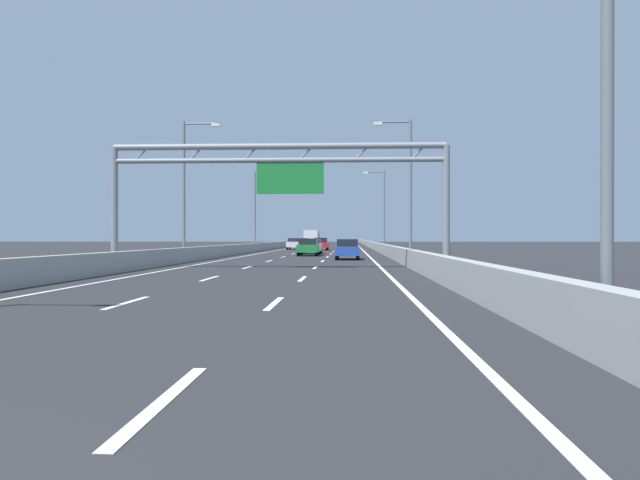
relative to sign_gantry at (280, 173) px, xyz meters
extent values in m
plane|color=#262628|center=(-0.08, 70.91, -4.88)|extent=(260.00, 260.00, 0.00)
cube|color=white|center=(-1.88, -16.59, -4.87)|extent=(0.16, 3.00, 0.01)
cube|color=white|center=(-1.88, -7.59, -4.87)|extent=(0.16, 3.00, 0.01)
cube|color=white|center=(-1.88, 1.41, -4.87)|extent=(0.16, 3.00, 0.01)
cube|color=white|center=(-1.88, 10.41, -4.87)|extent=(0.16, 3.00, 0.01)
cube|color=white|center=(-1.88, 19.41, -4.87)|extent=(0.16, 3.00, 0.01)
cube|color=white|center=(-1.88, 28.41, -4.87)|extent=(0.16, 3.00, 0.01)
cube|color=white|center=(-1.88, 37.41, -4.87)|extent=(0.16, 3.00, 0.01)
cube|color=white|center=(-1.88, 46.41, -4.87)|extent=(0.16, 3.00, 0.01)
cube|color=white|center=(-1.88, 55.41, -4.87)|extent=(0.16, 3.00, 0.01)
cube|color=white|center=(-1.88, 64.41, -4.87)|extent=(0.16, 3.00, 0.01)
cube|color=white|center=(-1.88, 73.41, -4.87)|extent=(0.16, 3.00, 0.01)
cube|color=white|center=(-1.88, 82.41, -4.87)|extent=(0.16, 3.00, 0.01)
cube|color=white|center=(-1.88, 91.41, -4.87)|extent=(0.16, 3.00, 0.01)
cube|color=white|center=(-1.88, 100.41, -4.87)|extent=(0.16, 3.00, 0.01)
cube|color=white|center=(-1.88, 109.41, -4.87)|extent=(0.16, 3.00, 0.01)
cube|color=white|center=(-1.88, 118.41, -4.87)|extent=(0.16, 3.00, 0.01)
cube|color=white|center=(-1.88, 127.41, -4.87)|extent=(0.16, 3.00, 0.01)
cube|color=white|center=(1.72, -25.59, -4.87)|extent=(0.16, 3.00, 0.01)
cube|color=white|center=(1.72, -16.59, -4.87)|extent=(0.16, 3.00, 0.01)
cube|color=white|center=(1.72, -7.59, -4.87)|extent=(0.16, 3.00, 0.01)
cube|color=white|center=(1.72, 1.41, -4.87)|extent=(0.16, 3.00, 0.01)
cube|color=white|center=(1.72, 10.41, -4.87)|extent=(0.16, 3.00, 0.01)
cube|color=white|center=(1.72, 19.41, -4.87)|extent=(0.16, 3.00, 0.01)
cube|color=white|center=(1.72, 28.41, -4.87)|extent=(0.16, 3.00, 0.01)
cube|color=white|center=(1.72, 37.41, -4.87)|extent=(0.16, 3.00, 0.01)
cube|color=white|center=(1.72, 46.41, -4.87)|extent=(0.16, 3.00, 0.01)
cube|color=white|center=(1.72, 55.41, -4.87)|extent=(0.16, 3.00, 0.01)
cube|color=white|center=(1.72, 64.41, -4.87)|extent=(0.16, 3.00, 0.01)
cube|color=white|center=(1.72, 73.41, -4.87)|extent=(0.16, 3.00, 0.01)
cube|color=white|center=(1.72, 82.41, -4.87)|extent=(0.16, 3.00, 0.01)
cube|color=white|center=(1.72, 91.41, -4.87)|extent=(0.16, 3.00, 0.01)
cube|color=white|center=(1.72, 100.41, -4.87)|extent=(0.16, 3.00, 0.01)
cube|color=white|center=(1.72, 109.41, -4.87)|extent=(0.16, 3.00, 0.01)
cube|color=white|center=(1.72, 118.41, -4.87)|extent=(0.16, 3.00, 0.01)
cube|color=white|center=(1.72, 127.41, -4.87)|extent=(0.16, 3.00, 0.01)
cube|color=white|center=(-5.33, 58.91, -4.87)|extent=(0.16, 176.00, 0.01)
cube|color=white|center=(5.17, 58.91, -4.87)|extent=(0.16, 176.00, 0.01)
cube|color=#9E9E99|center=(-6.98, 80.91, -4.40)|extent=(0.45, 220.00, 0.95)
cube|color=#9E9E99|center=(6.82, 80.91, -4.40)|extent=(0.45, 220.00, 0.95)
cylinder|color=gray|center=(-8.51, 0.00, -1.78)|extent=(0.36, 0.36, 6.20)
cylinder|color=gray|center=(8.36, 0.00, -1.78)|extent=(0.36, 0.36, 6.20)
cylinder|color=gray|center=(-0.08, 0.00, 1.32)|extent=(16.87, 0.32, 0.32)
cylinder|color=gray|center=(-0.08, 0.00, 0.62)|extent=(16.87, 0.26, 0.26)
cylinder|color=gray|center=(-7.11, 0.00, 0.97)|extent=(0.74, 0.10, 0.74)
cylinder|color=gray|center=(-4.29, 0.00, 0.97)|extent=(0.74, 0.10, 0.74)
cylinder|color=gray|center=(-1.48, 0.00, 0.97)|extent=(0.74, 0.10, 0.74)
cylinder|color=gray|center=(1.33, 0.00, 0.97)|extent=(0.74, 0.10, 0.74)
cylinder|color=gray|center=(4.14, 0.00, 0.97)|extent=(0.74, 0.10, 0.74)
cylinder|color=gray|center=(6.95, 0.00, 0.97)|extent=(0.74, 0.10, 0.74)
cube|color=#19752D|center=(0.53, 0.00, -0.28)|extent=(3.40, 0.12, 1.60)
cylinder|color=slate|center=(7.62, -21.44, -0.13)|extent=(0.20, 0.20, 9.50)
cylinder|color=slate|center=(-7.78, 10.74, -0.13)|extent=(0.20, 0.20, 9.50)
cylinder|color=slate|center=(-6.68, 10.74, 4.47)|extent=(2.20, 0.12, 0.12)
cube|color=#F2EAC6|center=(-5.58, 10.74, 4.37)|extent=(0.56, 0.28, 0.20)
cylinder|color=slate|center=(7.62, 10.74, -0.13)|extent=(0.20, 0.20, 9.50)
cylinder|color=slate|center=(6.52, 10.74, 4.47)|extent=(2.20, 0.12, 0.12)
cube|color=#F2EAC6|center=(5.42, 10.74, 4.37)|extent=(0.56, 0.28, 0.20)
cylinder|color=slate|center=(-7.78, 42.92, -0.13)|extent=(0.20, 0.20, 9.50)
cylinder|color=slate|center=(-6.68, 42.92, 4.47)|extent=(2.20, 0.12, 0.12)
cube|color=#F2EAC6|center=(-5.58, 42.92, 4.37)|extent=(0.56, 0.28, 0.20)
cylinder|color=slate|center=(7.62, 42.92, -0.13)|extent=(0.20, 0.20, 9.50)
cylinder|color=slate|center=(6.52, 42.92, 4.47)|extent=(2.20, 0.12, 0.12)
cube|color=#F2EAC6|center=(5.42, 42.92, 4.37)|extent=(0.56, 0.28, 0.20)
cube|color=orange|center=(-3.87, 66.97, -4.22)|extent=(1.71, 4.22, 0.67)
cube|color=black|center=(-3.87, 66.83, -3.64)|extent=(1.50, 1.76, 0.50)
cylinder|color=black|center=(-4.61, 68.53, -4.56)|extent=(0.22, 0.64, 0.64)
cylinder|color=black|center=(-3.12, 68.53, -4.56)|extent=(0.22, 0.64, 0.64)
cylinder|color=black|center=(-4.61, 65.41, -4.56)|extent=(0.22, 0.64, 0.64)
cylinder|color=black|center=(-3.12, 65.41, -4.56)|extent=(0.22, 0.64, 0.64)
cube|color=#1E7A38|center=(-0.05, 22.87, -4.23)|extent=(1.76, 4.27, 0.65)
cube|color=black|center=(-0.05, 22.62, -3.64)|extent=(1.55, 1.96, 0.53)
cylinder|color=black|center=(-0.82, 24.46, -4.56)|extent=(0.22, 0.64, 0.64)
cylinder|color=black|center=(0.72, 24.46, -4.56)|extent=(0.22, 0.64, 0.64)
cylinder|color=black|center=(-0.82, 21.29, -4.56)|extent=(0.22, 0.64, 0.64)
cylinder|color=black|center=(0.72, 21.29, -4.56)|extent=(0.22, 0.64, 0.64)
cube|color=#A8ADB2|center=(-0.13, 29.08, -4.22)|extent=(1.86, 4.12, 0.67)
cube|color=black|center=(-0.13, 28.58, -3.65)|extent=(1.64, 1.82, 0.48)
cylinder|color=black|center=(-0.95, 30.60, -4.56)|extent=(0.22, 0.64, 0.64)
cylinder|color=black|center=(0.69, 30.60, -4.56)|extent=(0.22, 0.64, 0.64)
cylinder|color=black|center=(-0.95, 27.57, -4.56)|extent=(0.22, 0.64, 0.64)
cylinder|color=black|center=(0.69, 27.57, -4.56)|extent=(0.22, 0.64, 0.64)
cube|color=red|center=(0.00, 46.53, -4.22)|extent=(1.71, 4.46, 0.68)
cube|color=black|center=(0.00, 45.95, -3.60)|extent=(1.51, 1.88, 0.55)
cylinder|color=black|center=(-0.75, 48.21, -4.56)|extent=(0.22, 0.64, 0.64)
cylinder|color=black|center=(0.74, 48.21, -4.56)|extent=(0.22, 0.64, 0.64)
cylinder|color=black|center=(-0.75, 44.85, -4.56)|extent=(0.22, 0.64, 0.64)
cylinder|color=black|center=(0.74, 44.85, -4.56)|extent=(0.22, 0.64, 0.64)
cube|color=silver|center=(-3.81, 51.31, -4.21)|extent=(1.73, 4.60, 0.69)
cube|color=black|center=(-3.81, 51.35, -3.62)|extent=(1.52, 2.12, 0.49)
cylinder|color=black|center=(-4.57, 53.06, -4.56)|extent=(0.22, 0.64, 0.64)
cylinder|color=black|center=(-3.06, 53.06, -4.56)|extent=(0.22, 0.64, 0.64)
cylinder|color=black|center=(-4.57, 49.56, -4.56)|extent=(0.22, 0.64, 0.64)
cylinder|color=black|center=(-3.06, 49.56, -4.56)|extent=(0.22, 0.64, 0.64)
cube|color=#2347AD|center=(3.37, 13.89, -4.25)|extent=(1.70, 4.42, 0.62)
cube|color=black|center=(3.37, 14.14, -3.67)|extent=(1.50, 1.93, 0.53)
cylinder|color=black|center=(2.63, 15.54, -4.56)|extent=(0.22, 0.64, 0.64)
cylinder|color=black|center=(4.11, 15.54, -4.56)|extent=(0.22, 0.64, 0.64)
cylinder|color=black|center=(2.63, 12.23, -4.56)|extent=(0.22, 0.64, 0.64)
cylinder|color=black|center=(4.11, 12.23, -4.56)|extent=(0.22, 0.64, 0.64)
cube|color=#B21E19|center=(-3.45, 87.42, -3.44)|extent=(2.48, 2.38, 1.91)
cube|color=silver|center=(-3.45, 83.08, -3.17)|extent=(2.48, 5.91, 2.44)
cylinder|color=black|center=(-4.55, 87.71, -4.40)|extent=(0.28, 0.96, 0.96)
cylinder|color=black|center=(-2.35, 87.71, -4.40)|extent=(0.28, 0.96, 0.96)
cylinder|color=black|center=(-4.55, 81.53, -4.40)|extent=(0.28, 0.96, 0.96)
cylinder|color=black|center=(-2.35, 81.53, -4.40)|extent=(0.28, 0.96, 0.96)
camera|label=1|loc=(3.53, -31.61, -3.28)|focal=35.25mm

